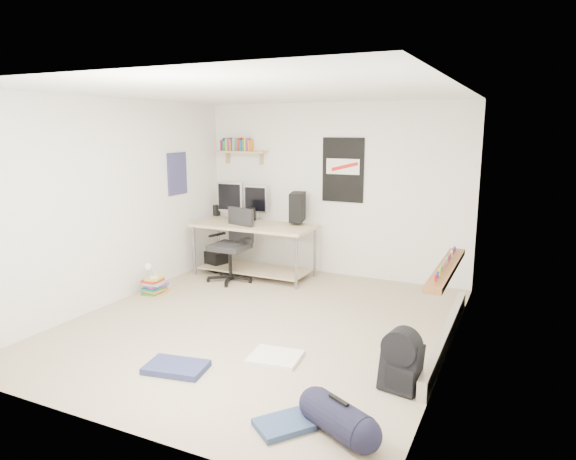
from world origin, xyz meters
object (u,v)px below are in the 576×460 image
at_px(desk, 254,252).
at_px(backpack, 401,367).
at_px(book_stack, 154,283).
at_px(duffel_bag, 338,417).
at_px(office_chair, 230,247).

height_order(desk, backpack, desk).
bearing_deg(backpack, book_stack, 172.02).
bearing_deg(duffel_bag, book_stack, 176.94).
bearing_deg(office_chair, book_stack, -105.74).
relative_size(backpack, book_stack, 0.87).
xyz_separation_m(desk, book_stack, (-0.77, -1.32, -0.21)).
xyz_separation_m(office_chair, duffel_bag, (2.68, -2.89, -0.35)).
bearing_deg(office_chair, duffel_bag, -31.72).
bearing_deg(book_stack, office_chair, 58.75).
relative_size(desk, duffel_bag, 3.51).
relative_size(desk, backpack, 4.22).
xyz_separation_m(duffel_bag, book_stack, (-3.26, 1.94, 0.01)).
height_order(desk, duffel_bag, desk).
relative_size(desk, office_chair, 1.72).
bearing_deg(book_stack, duffel_bag, -30.79).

